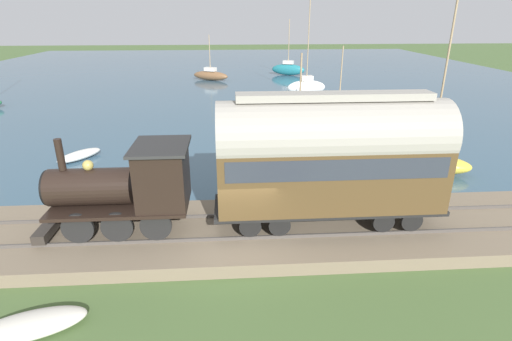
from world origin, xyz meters
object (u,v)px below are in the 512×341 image
(sailboat_teal, at_px, (288,69))
(sailboat_white, at_px, (306,87))
(steam_locomotive, at_px, (130,184))
(sailboat_black, at_px, (339,107))
(rowboat_near_shore, at_px, (75,185))
(rowboat_far_out, at_px, (79,155))
(sailboat_gray, at_px, (298,145))
(rowboat_off_pier, at_px, (343,138))
(beached_dinghy, at_px, (29,326))
(passenger_coach, at_px, (331,155))
(sailboat_brown, at_px, (211,75))
(sailboat_yellow, at_px, (430,161))

(sailboat_teal, distance_m, sailboat_white, 13.96)
(steam_locomotive, distance_m, sailboat_black, 22.28)
(sailboat_black, xyz_separation_m, rowboat_near_shore, (-13.68, 16.12, -0.41))
(sailboat_black, height_order, rowboat_far_out, sailboat_black)
(sailboat_gray, distance_m, rowboat_off_pier, 4.49)
(steam_locomotive, height_order, beached_dinghy, steam_locomotive)
(sailboat_white, xyz_separation_m, rowboat_far_out, (-18.34, 16.42, -0.59))
(steam_locomotive, bearing_deg, rowboat_far_out, 29.04)
(sailboat_gray, bearing_deg, steam_locomotive, 136.68)
(rowboat_near_shore, bearing_deg, passenger_coach, -82.82)
(sailboat_gray, xyz_separation_m, rowboat_far_out, (0.59, 12.40, -0.51))
(sailboat_gray, distance_m, beached_dinghy, 15.81)
(sailboat_black, distance_m, rowboat_near_shore, 21.14)
(sailboat_teal, relative_size, sailboat_brown, 1.32)
(sailboat_yellow, bearing_deg, sailboat_white, 30.16)
(steam_locomotive, bearing_deg, beached_dinghy, 156.54)
(rowboat_far_out, relative_size, rowboat_near_shore, 1.10)
(sailboat_white, height_order, sailboat_gray, sailboat_white)
(passenger_coach, bearing_deg, rowboat_off_pier, -18.62)
(sailboat_brown, height_order, rowboat_near_shore, sailboat_brown)
(sailboat_brown, height_order, rowboat_far_out, sailboat_brown)
(sailboat_yellow, bearing_deg, sailboat_teal, 27.39)
(sailboat_teal, relative_size, sailboat_white, 0.75)
(sailboat_teal, height_order, sailboat_brown, sailboat_teal)
(sailboat_black, relative_size, sailboat_yellow, 0.72)
(sailboat_brown, bearing_deg, steam_locomotive, -153.62)
(sailboat_brown, xyz_separation_m, beached_dinghy, (-42.02, 3.11, -0.41))
(beached_dinghy, bearing_deg, steam_locomotive, -23.46)
(sailboat_black, bearing_deg, passenger_coach, 164.47)
(sailboat_black, height_order, rowboat_near_shore, sailboat_black)
(sailboat_black, distance_m, rowboat_far_out, 19.73)
(sailboat_teal, distance_m, beached_dinghy, 47.68)
(sailboat_yellow, xyz_separation_m, sailboat_gray, (2.67, 6.46, 0.16))
(sailboat_teal, bearing_deg, rowboat_far_out, 177.63)
(sailboat_white, height_order, beached_dinghy, sailboat_white)
(sailboat_teal, xyz_separation_m, rowboat_off_pier, (-30.04, 0.74, -0.54))
(steam_locomotive, height_order, sailboat_white, sailboat_white)
(steam_locomotive, xyz_separation_m, sailboat_gray, (8.61, -7.29, -1.54))
(rowboat_near_shore, bearing_deg, steam_locomotive, -110.06)
(sailboat_black, height_order, sailboat_teal, sailboat_teal)
(steam_locomotive, xyz_separation_m, sailboat_black, (18.53, -12.27, -1.64))
(sailboat_yellow, height_order, rowboat_off_pier, sailboat_yellow)
(sailboat_white, xyz_separation_m, beached_dinghy, (-31.81, 13.17, -0.61))
(passenger_coach, bearing_deg, sailboat_white, -9.16)
(rowboat_far_out, xyz_separation_m, rowboat_near_shore, (-4.35, -1.26, 0.01))
(sailboat_white, height_order, sailboat_yellow, sailboat_white)
(steam_locomotive, relative_size, beached_dinghy, 1.74)
(sailboat_yellow, xyz_separation_m, rowboat_off_pier, (5.52, 3.01, -0.33))
(sailboat_teal, bearing_deg, sailboat_brown, 134.94)
(steam_locomotive, distance_m, passenger_coach, 6.94)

